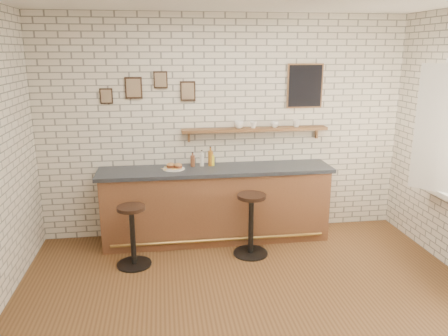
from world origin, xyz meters
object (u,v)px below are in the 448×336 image
(bitters_bottle_amber, at_px, (210,158))
(condiment_bottle_yellow, at_px, (212,160))
(shelf_cup_a, at_px, (239,125))
(bar_stool_left, at_px, (133,234))
(ciabatta_sandwich, at_px, (174,166))
(shelf_cup_c, at_px, (275,124))
(bar_stool_right, at_px, (251,223))
(shelf_cup_b, at_px, (253,125))
(bitters_bottle_brown, at_px, (193,161))
(bitters_bottle_white, at_px, (202,160))
(bar_counter, at_px, (216,204))
(sandwich_plate, at_px, (174,169))
(shelf_cup_d, at_px, (296,123))

(bitters_bottle_amber, relative_size, condiment_bottle_yellow, 1.47)
(shelf_cup_a, bearing_deg, bar_stool_left, 172.78)
(ciabatta_sandwich, height_order, shelf_cup_c, shelf_cup_c)
(ciabatta_sandwich, height_order, bar_stool_left, ciabatta_sandwich)
(bar_stool_right, distance_m, shelf_cup_b, 1.34)
(bitters_bottle_brown, xyz_separation_m, bar_stool_right, (0.67, -0.67, -0.66))
(condiment_bottle_yellow, height_order, shelf_cup_c, shelf_cup_c)
(bitters_bottle_white, bearing_deg, bar_stool_right, -50.67)
(bar_counter, distance_m, shelf_cup_a, 1.12)
(bar_counter, distance_m, bitters_bottle_white, 0.63)
(bar_counter, xyz_separation_m, shelf_cup_b, (0.54, 0.20, 1.04))
(bitters_bottle_white, bearing_deg, shelf_cup_b, 5.11)
(condiment_bottle_yellow, bearing_deg, bitters_bottle_brown, 180.00)
(bar_counter, xyz_separation_m, condiment_bottle_yellow, (-0.03, 0.14, 0.58))
(ciabatta_sandwich, height_order, bitters_bottle_white, bitters_bottle_white)
(shelf_cup_b, bearing_deg, bar_stool_left, 135.11)
(ciabatta_sandwich, bearing_deg, bitters_bottle_brown, 25.17)
(bar_stool_right, xyz_separation_m, shelf_cup_b, (0.16, 0.73, 1.12))
(bar_stool_left, distance_m, shelf_cup_b, 2.15)
(bar_counter, xyz_separation_m, bitters_bottle_amber, (-0.06, 0.14, 0.61))
(sandwich_plate, height_order, shelf_cup_a, shelf_cup_a)
(bar_stool_right, bearing_deg, bitters_bottle_white, 129.33)
(ciabatta_sandwich, height_order, shelf_cup_b, shelf_cup_b)
(bitters_bottle_amber, bearing_deg, shelf_cup_a, 9.07)
(bitters_bottle_white, distance_m, condiment_bottle_yellow, 0.14)
(ciabatta_sandwich, xyz_separation_m, condiment_bottle_yellow, (0.51, 0.12, 0.03))
(shelf_cup_c, bearing_deg, bitters_bottle_brown, 121.02)
(ciabatta_sandwich, relative_size, bar_stool_right, 0.28)
(sandwich_plate, xyz_separation_m, shelf_cup_a, (0.90, 0.18, 0.54))
(bitters_bottle_white, distance_m, bar_stool_right, 1.10)
(bitters_bottle_white, height_order, condiment_bottle_yellow, bitters_bottle_white)
(bar_stool_right, xyz_separation_m, shelf_cup_d, (0.77, 0.73, 1.12))
(bitters_bottle_white, height_order, bitters_bottle_amber, bitters_bottle_amber)
(bitters_bottle_amber, bearing_deg, condiment_bottle_yellow, 0.00)
(bitters_bottle_amber, height_order, bar_stool_right, bitters_bottle_amber)
(bar_stool_left, relative_size, shelf_cup_d, 7.21)
(bitters_bottle_amber, height_order, shelf_cup_c, shelf_cup_c)
(bar_counter, bearing_deg, shelf_cup_d, 9.96)
(bitters_bottle_white, xyz_separation_m, bar_stool_left, (-0.91, -0.76, -0.69))
(bar_stool_right, distance_m, shelf_cup_c, 1.41)
(bitters_bottle_white, xyz_separation_m, shelf_cup_d, (1.32, 0.06, 0.45))
(shelf_cup_a, distance_m, shelf_cup_d, 0.80)
(bitters_bottle_amber, xyz_separation_m, bar_stool_left, (-1.03, -0.76, -0.71))
(bitters_bottle_brown, relative_size, bar_stool_right, 0.24)
(ciabatta_sandwich, relative_size, shelf_cup_b, 2.38)
(bitters_bottle_white, xyz_separation_m, shelf_cup_a, (0.52, 0.06, 0.45))
(bitters_bottle_amber, height_order, shelf_cup_d, shelf_cup_d)
(bar_stool_left, height_order, shelf_cup_c, shelf_cup_c)
(sandwich_plate, relative_size, ciabatta_sandwich, 1.27)
(ciabatta_sandwich, height_order, bitters_bottle_brown, bitters_bottle_brown)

